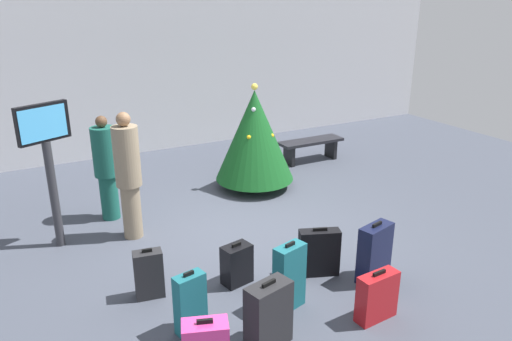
{
  "coord_description": "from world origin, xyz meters",
  "views": [
    {
      "loc": [
        -3.02,
        -5.81,
        3.38
      ],
      "look_at": [
        0.24,
        0.29,
        0.9
      ],
      "focal_mm": 34.05,
      "sensor_mm": 36.0,
      "label": 1
    }
  ],
  "objects_px": {
    "waiting_bench": "(311,145)",
    "suitcase_1": "(269,315)",
    "holiday_tree": "(255,135)",
    "suitcase_2": "(237,264)",
    "suitcase_0": "(289,277)",
    "flight_info_kiosk": "(47,153)",
    "traveller_1": "(128,173)",
    "suitcase_4": "(319,252)",
    "suitcase_6": "(377,296)",
    "traveller_0": "(106,166)",
    "suitcase_5": "(190,304)",
    "suitcase_7": "(149,274)",
    "suitcase_8": "(374,253)"
  },
  "relations": [
    {
      "from": "traveller_0",
      "to": "suitcase_5",
      "type": "relative_size",
      "value": 2.33
    },
    {
      "from": "suitcase_0",
      "to": "flight_info_kiosk",
      "type": "bearing_deg",
      "value": 126.89
    },
    {
      "from": "waiting_bench",
      "to": "suitcase_1",
      "type": "bearing_deg",
      "value": -128.26
    },
    {
      "from": "traveller_0",
      "to": "suitcase_5",
      "type": "distance_m",
      "value": 3.33
    },
    {
      "from": "holiday_tree",
      "to": "traveller_0",
      "type": "xyz_separation_m",
      "value": [
        -2.69,
        -0.1,
        -0.12
      ]
    },
    {
      "from": "flight_info_kiosk",
      "to": "suitcase_2",
      "type": "xyz_separation_m",
      "value": [
        1.81,
        -2.08,
        -1.14
      ]
    },
    {
      "from": "waiting_bench",
      "to": "suitcase_4",
      "type": "height_order",
      "value": "suitcase_4"
    },
    {
      "from": "suitcase_2",
      "to": "suitcase_4",
      "type": "height_order",
      "value": "suitcase_4"
    },
    {
      "from": "traveller_1",
      "to": "suitcase_0",
      "type": "height_order",
      "value": "traveller_1"
    },
    {
      "from": "suitcase_4",
      "to": "suitcase_1",
      "type": "bearing_deg",
      "value": -144.76
    },
    {
      "from": "suitcase_5",
      "to": "suitcase_0",
      "type": "bearing_deg",
      "value": -6.03
    },
    {
      "from": "waiting_bench",
      "to": "traveller_1",
      "type": "distance_m",
      "value": 4.69
    },
    {
      "from": "suitcase_7",
      "to": "suitcase_8",
      "type": "distance_m",
      "value": 2.77
    },
    {
      "from": "holiday_tree",
      "to": "suitcase_2",
      "type": "xyz_separation_m",
      "value": [
        -1.73,
        -2.78,
        -0.75
      ]
    },
    {
      "from": "traveller_1",
      "to": "waiting_bench",
      "type": "bearing_deg",
      "value": 21.38
    },
    {
      "from": "suitcase_8",
      "to": "waiting_bench",
      "type": "bearing_deg",
      "value": 65.41
    },
    {
      "from": "suitcase_1",
      "to": "suitcase_5",
      "type": "height_order",
      "value": "suitcase_1"
    },
    {
      "from": "flight_info_kiosk",
      "to": "suitcase_1",
      "type": "bearing_deg",
      "value": -64.04
    },
    {
      "from": "suitcase_4",
      "to": "suitcase_6",
      "type": "xyz_separation_m",
      "value": [
        0.03,
        -1.06,
        -0.03
      ]
    },
    {
      "from": "waiting_bench",
      "to": "suitcase_0",
      "type": "relative_size",
      "value": 1.76
    },
    {
      "from": "suitcase_6",
      "to": "suitcase_8",
      "type": "xyz_separation_m",
      "value": [
        0.51,
        0.63,
        0.09
      ]
    },
    {
      "from": "suitcase_0",
      "to": "suitcase_6",
      "type": "bearing_deg",
      "value": -40.79
    },
    {
      "from": "suitcase_2",
      "to": "suitcase_6",
      "type": "distance_m",
      "value": 1.72
    },
    {
      "from": "holiday_tree",
      "to": "suitcase_8",
      "type": "distance_m",
      "value": 3.58
    },
    {
      "from": "waiting_bench",
      "to": "suitcase_8",
      "type": "xyz_separation_m",
      "value": [
        -1.97,
        -4.29,
        0.02
      ]
    },
    {
      "from": "flight_info_kiosk",
      "to": "waiting_bench",
      "type": "distance_m",
      "value": 5.62
    },
    {
      "from": "suitcase_8",
      "to": "holiday_tree",
      "type": "bearing_deg",
      "value": 87.16
    },
    {
      "from": "flight_info_kiosk",
      "to": "suitcase_6",
      "type": "distance_m",
      "value": 4.62
    },
    {
      "from": "suitcase_2",
      "to": "suitcase_7",
      "type": "xyz_separation_m",
      "value": [
        -1.04,
        0.23,
        0.04
      ]
    },
    {
      "from": "suitcase_1",
      "to": "traveller_0",
      "type": "bearing_deg",
      "value": 100.88
    },
    {
      "from": "suitcase_2",
      "to": "suitcase_8",
      "type": "distance_m",
      "value": 1.72
    },
    {
      "from": "flight_info_kiosk",
      "to": "traveller_0",
      "type": "bearing_deg",
      "value": 34.7
    },
    {
      "from": "suitcase_5",
      "to": "suitcase_7",
      "type": "distance_m",
      "value": 0.87
    },
    {
      "from": "suitcase_4",
      "to": "suitcase_0",
      "type": "bearing_deg",
      "value": -149.22
    },
    {
      "from": "suitcase_2",
      "to": "suitcase_4",
      "type": "bearing_deg",
      "value": -17.12
    },
    {
      "from": "waiting_bench",
      "to": "flight_info_kiosk",
      "type": "bearing_deg",
      "value": -164.58
    },
    {
      "from": "traveller_1",
      "to": "suitcase_0",
      "type": "relative_size",
      "value": 2.29
    },
    {
      "from": "traveller_0",
      "to": "suitcase_6",
      "type": "bearing_deg",
      "value": -63.64
    },
    {
      "from": "flight_info_kiosk",
      "to": "suitcase_4",
      "type": "bearing_deg",
      "value": -40.29
    },
    {
      "from": "waiting_bench",
      "to": "suitcase_0",
      "type": "xyz_separation_m",
      "value": [
        -3.21,
        -4.29,
        0.04
      ]
    },
    {
      "from": "suitcase_4",
      "to": "suitcase_6",
      "type": "bearing_deg",
      "value": -88.45
    },
    {
      "from": "traveller_1",
      "to": "suitcase_0",
      "type": "bearing_deg",
      "value": -66.75
    },
    {
      "from": "suitcase_0",
      "to": "suitcase_7",
      "type": "bearing_deg",
      "value": 144.49
    },
    {
      "from": "holiday_tree",
      "to": "suitcase_1",
      "type": "height_order",
      "value": "holiday_tree"
    },
    {
      "from": "suitcase_1",
      "to": "suitcase_8",
      "type": "height_order",
      "value": "suitcase_8"
    },
    {
      "from": "suitcase_4",
      "to": "suitcase_7",
      "type": "xyz_separation_m",
      "value": [
        -2.06,
        0.54,
        -0.01
      ]
    },
    {
      "from": "suitcase_4",
      "to": "suitcase_5",
      "type": "height_order",
      "value": "suitcase_5"
    },
    {
      "from": "traveller_1",
      "to": "suitcase_1",
      "type": "height_order",
      "value": "traveller_1"
    },
    {
      "from": "suitcase_6",
      "to": "traveller_1",
      "type": "bearing_deg",
      "value": 119.84
    },
    {
      "from": "suitcase_2",
      "to": "suitcase_5",
      "type": "xyz_separation_m",
      "value": [
        -0.84,
        -0.61,
        0.09
      ]
    }
  ]
}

